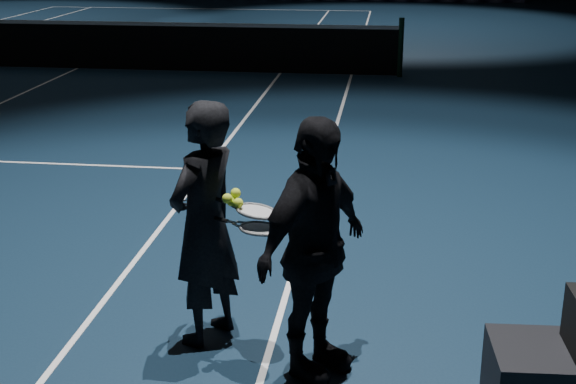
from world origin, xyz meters
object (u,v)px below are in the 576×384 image
object	(u,v)px
player_a	(204,224)
racket_lower	(260,229)
player_b	(314,250)
racket_upper	(257,211)
tennis_balls	(235,199)

from	to	relation	value
player_a	racket_lower	size ratio (longest dim) A/B	2.49
player_b	racket_upper	bearing A→B (deg)	92.11
racket_lower	racket_upper	size ratio (longest dim) A/B	1.00
racket_upper	player_b	bearing A→B (deg)	-9.08
player_a	tennis_balls	xyz separation A→B (m)	(0.23, -0.10, 0.22)
player_b	racket_lower	xyz separation A→B (m)	(-0.36, 0.17, 0.06)
player_a	player_b	bearing A→B (deg)	91.00
racket_upper	player_a	bearing A→B (deg)	-178.29
racket_lower	tennis_balls	size ratio (longest dim) A/B	5.67
player_b	racket_upper	world-z (taller)	player_b
player_b	racket_lower	distance (m)	0.40
player_b	tennis_balls	xyz separation A→B (m)	(-0.54, 0.25, 0.22)
racket_lower	racket_upper	distance (m)	0.12
player_b	racket_lower	bearing A→B (deg)	97.19
tennis_balls	racket_upper	bearing A→B (deg)	-11.10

